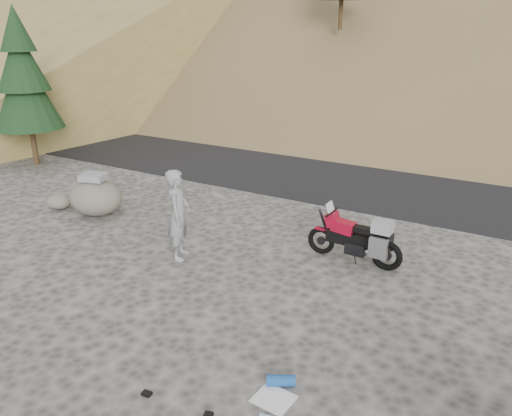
{
  "coord_description": "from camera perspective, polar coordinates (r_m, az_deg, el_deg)",
  "views": [
    {
      "loc": [
        3.54,
        -6.03,
        4.58
      ],
      "look_at": [
        -1.14,
        2.2,
        1.0
      ],
      "focal_mm": 35.0,
      "sensor_mm": 36.0,
      "label": 1
    }
  ],
  "objects": [
    {
      "name": "man",
      "position": [
        10.45,
        -8.54,
        -5.53
      ],
      "size": [
        0.68,
        0.8,
        1.87
      ],
      "primitive_type": "imported",
      "rotation": [
        0.0,
        0.0,
        1.97
      ],
      "color": "gray",
      "rests_on": "ground"
    },
    {
      "name": "small_rock",
      "position": [
        13.82,
        -21.6,
        0.72
      ],
      "size": [
        0.75,
        0.7,
        0.39
      ],
      "rotation": [
        0.0,
        0.0,
        0.2
      ],
      "color": "#5F5A51",
      "rests_on": "ground"
    },
    {
      "name": "road",
      "position": [
        16.11,
        15.7,
        3.42
      ],
      "size": [
        120.0,
        7.0,
        0.05
      ],
      "primitive_type": "cube",
      "color": "black",
      "rests_on": "ground"
    },
    {
      "name": "motorcycle",
      "position": [
        10.1,
        11.62,
        -3.53
      ],
      "size": [
        1.99,
        0.59,
        1.18
      ],
      "rotation": [
        0.0,
        0.0,
        -0.02
      ],
      "color": "black",
      "rests_on": "ground"
    },
    {
      "name": "gear_glove_a",
      "position": [
        7.08,
        -12.38,
        -20.0
      ],
      "size": [
        0.13,
        0.1,
        0.04
      ],
      "primitive_type": "cube",
      "rotation": [
        0.0,
        0.0,
        0.07
      ],
      "color": "black",
      "rests_on": "ground"
    },
    {
      "name": "gear_blue_mat",
      "position": [
        7.04,
        2.86,
        -19.09
      ],
      "size": [
        0.42,
        0.32,
        0.16
      ],
      "primitive_type": "cylinder",
      "rotation": [
        0.0,
        1.57,
        0.49
      ],
      "color": "#184B95",
      "rests_on": "ground"
    },
    {
      "name": "gear_white_cloth",
      "position": [
        6.88,
        2.05,
        -20.96
      ],
      "size": [
        0.52,
        0.47,
        0.02
      ],
      "primitive_type": "cube",
      "rotation": [
        0.0,
        0.0,
        -0.08
      ],
      "color": "white",
      "rests_on": "ground"
    },
    {
      "name": "gear_glove_b",
      "position": [
        6.68,
        -5.44,
        -22.46
      ],
      "size": [
        0.13,
        0.11,
        0.04
      ],
      "primitive_type": "cube",
      "rotation": [
        0.0,
        0.0,
        0.31
      ],
      "color": "black",
      "rests_on": "ground"
    },
    {
      "name": "conifer_verge",
      "position": [
        18.04,
        -25.08,
        13.48
      ],
      "size": [
        2.2,
        2.2,
        5.04
      ],
      "color": "#3A2815",
      "rests_on": "ground"
    },
    {
      "name": "boulder",
      "position": [
        13.01,
        -17.85,
        1.26
      ],
      "size": [
        1.46,
        1.28,
        1.07
      ],
      "rotation": [
        0.0,
        0.0,
        0.08
      ],
      "color": "#5F5A51",
      "rests_on": "ground"
    },
    {
      "name": "ground",
      "position": [
        8.36,
        -0.7,
        -12.5
      ],
      "size": [
        140.0,
        140.0,
        0.0
      ],
      "primitive_type": "plane",
      "color": "#3E3C3A",
      "rests_on": "ground"
    }
  ]
}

